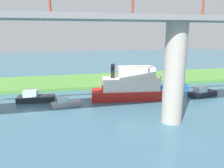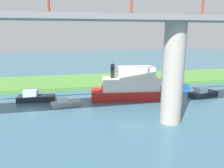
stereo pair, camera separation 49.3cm
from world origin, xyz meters
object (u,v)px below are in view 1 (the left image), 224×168
at_px(person_on_bank, 130,77).
at_px(houseboat_blue, 129,86).
at_px(bridge_pylon, 174,74).
at_px(mooring_post, 161,79).
at_px(motorboat_white, 35,97).
at_px(pontoon_yellow, 65,103).
at_px(motorboat_red, 202,93).
at_px(skiff_small, 171,86).

distance_m(person_on_bank, houseboat_blue, 10.47).
distance_m(bridge_pylon, mooring_post, 18.46).
xyz_separation_m(person_on_bank, motorboat_white, (16.93, 8.19, -0.59)).
bearing_deg(pontoon_yellow, person_on_bank, -138.51).
relative_size(mooring_post, houseboat_blue, 0.10).
bearing_deg(person_on_bank, motorboat_white, 25.81).
distance_m(houseboat_blue, motorboat_red, 11.59).
bearing_deg(person_on_bank, motorboat_red, 125.48).
bearing_deg(skiff_small, motorboat_red, 116.78).
xyz_separation_m(motorboat_white, pontoon_yellow, (-4.20, 3.07, -0.15)).
distance_m(mooring_post, motorboat_red, 9.20).
bearing_deg(motorboat_red, mooring_post, -72.42).
distance_m(mooring_post, pontoon_yellow, 20.01).
relative_size(skiff_small, pontoon_yellow, 1.36).
xyz_separation_m(houseboat_blue, motorboat_red, (-11.42, 1.40, -1.39)).
height_order(mooring_post, motorboat_red, mooring_post).
xyz_separation_m(mooring_post, skiff_small, (-0.22, 3.69, -0.43)).
bearing_deg(skiff_small, pontoon_yellow, 15.49).
height_order(skiff_small, motorboat_red, skiff_small).
height_order(mooring_post, skiff_small, skiff_small).
bearing_deg(motorboat_white, skiff_small, -174.95).
xyz_separation_m(person_on_bank, motorboat_red, (-8.04, 11.28, -0.64)).
relative_size(person_on_bank, motorboat_red, 0.28).
bearing_deg(skiff_small, person_on_bank, -48.57).
xyz_separation_m(mooring_post, houseboat_blue, (8.65, 7.36, 0.90)).
distance_m(motorboat_white, motorboat_red, 25.16).
bearing_deg(mooring_post, skiff_small, 93.38).
height_order(bridge_pylon, pontoon_yellow, bridge_pylon).
height_order(pontoon_yellow, motorboat_red, motorboat_red).
distance_m(pontoon_yellow, motorboat_red, 20.77).
bearing_deg(motorboat_white, mooring_post, -165.66).
xyz_separation_m(person_on_bank, mooring_post, (-5.26, 2.51, -0.15)).
relative_size(houseboat_blue, motorboat_red, 2.16).
bearing_deg(motorboat_white, bridge_pylon, 144.72).
height_order(person_on_bank, skiff_small, person_on_bank).
distance_m(bridge_pylon, pontoon_yellow, 14.69).
relative_size(bridge_pylon, pontoon_yellow, 2.66).
bearing_deg(person_on_bank, skiff_small, 131.43).
distance_m(person_on_bank, skiff_small, 8.30).
bearing_deg(bridge_pylon, motorboat_white, -35.28).
height_order(bridge_pylon, mooring_post, bridge_pylon).
height_order(person_on_bank, motorboat_red, person_on_bank).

